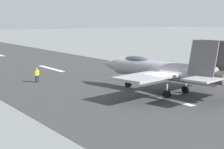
{
  "coord_description": "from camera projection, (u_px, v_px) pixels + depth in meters",
  "views": [
    {
      "loc": [
        -25.53,
        23.44,
        7.61
      ],
      "look_at": [
        3.09,
        3.72,
        2.2
      ],
      "focal_mm": 59.1,
      "sensor_mm": 36.0,
      "label": 1
    }
  ],
  "objects": [
    {
      "name": "crew_person",
      "position": [
        37.0,
        75.0,
        43.3
      ],
      "size": [
        0.44,
        0.64,
        1.73
      ],
      "color": "#1E2338",
      "rests_on": "ground"
    },
    {
      "name": "runway_strip",
      "position": [
        163.0,
        98.0,
        35.07
      ],
      "size": [
        240.0,
        26.0,
        0.02
      ],
      "color": "#373837",
      "rests_on": "ground"
    },
    {
      "name": "fighter_jet",
      "position": [
        163.0,
        70.0,
        36.97
      ],
      "size": [
        16.39,
        13.84,
        5.58
      ],
      "color": "#9A979F",
      "rests_on": "ground"
    },
    {
      "name": "marker_cone_mid",
      "position": [
        187.0,
        73.0,
        48.8
      ],
      "size": [
        0.44,
        0.44,
        0.55
      ],
      "primitive_type": "cone",
      "color": "orange",
      "rests_on": "ground"
    },
    {
      "name": "ground_plane",
      "position": [
        163.0,
        98.0,
        35.09
      ],
      "size": [
        400.0,
        400.0,
        0.0
      ],
      "primitive_type": "plane",
      "color": "slate"
    }
  ]
}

